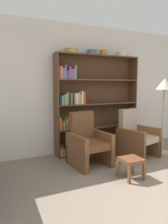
{
  "coord_description": "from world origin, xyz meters",
  "views": [
    {
      "loc": [
        -2.49,
        -1.49,
        1.48
      ],
      "look_at": [
        -0.65,
        2.33,
        0.95
      ],
      "focal_mm": 35.0,
      "sensor_mm": 36.0,
      "label": 1
    }
  ],
  "objects": [
    {
      "name": "bookshelf",
      "position": [
        -0.3,
        2.72,
        1.05
      ],
      "size": [
        1.93,
        0.3,
        2.11
      ],
      "color": "brown",
      "rests_on": "ground"
    },
    {
      "name": "bowl_brass",
      "position": [
        0.01,
        2.7,
        2.18
      ],
      "size": [
        0.19,
        0.19,
        0.11
      ],
      "color": "#C67547",
      "rests_on": "bookshelf"
    },
    {
      "name": "bowl_copper",
      "position": [
        -0.76,
        2.7,
        2.17
      ],
      "size": [
        0.27,
        0.27,
        0.1
      ],
      "color": "tan",
      "rests_on": "bookshelf"
    },
    {
      "name": "bowl_slate",
      "position": [
        -0.28,
        2.7,
        2.17
      ],
      "size": [
        0.22,
        0.22,
        0.1
      ],
      "color": "slate",
      "rests_on": "bookshelf"
    },
    {
      "name": "armchair_leather",
      "position": [
        -0.71,
        2.03,
        0.41
      ],
      "size": [
        0.71,
        0.75,
        0.97
      ],
      "rotation": [
        0.0,
        0.0,
        3.26
      ],
      "color": "brown",
      "rests_on": "ground"
    },
    {
      "name": "armchair_cushioned",
      "position": [
        0.41,
        2.03,
        0.41
      ],
      "size": [
        0.79,
        0.82,
        0.97
      ],
      "rotation": [
        0.0,
        0.0,
        3.4
      ],
      "color": "brown",
      "rests_on": "ground"
    },
    {
      "name": "bowl_cream",
      "position": [
        0.48,
        2.7,
        2.17
      ],
      "size": [
        0.22,
        0.22,
        0.11
      ],
      "color": "silver",
      "rests_on": "bookshelf"
    },
    {
      "name": "footstool",
      "position": [
        -0.37,
        1.18,
        0.27
      ],
      "size": [
        0.32,
        0.32,
        0.33
      ],
      "color": "brown",
      "rests_on": "ground"
    },
    {
      "name": "floor_lamp",
      "position": [
        1.06,
        1.95,
        1.39
      ],
      "size": [
        0.37,
        0.37,
        1.62
      ],
      "color": "tan",
      "rests_on": "ground"
    },
    {
      "name": "wall_back",
      "position": [
        0.0,
        2.89,
        1.38
      ],
      "size": [
        12.0,
        0.06,
        2.75
      ],
      "color": "silver",
      "rests_on": "ground"
    }
  ]
}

